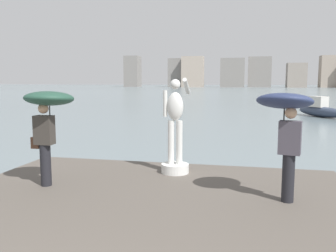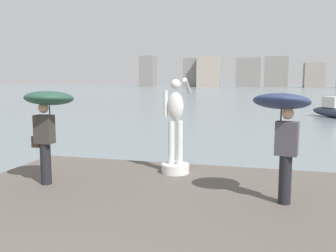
{
  "view_description": "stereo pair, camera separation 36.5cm",
  "coord_description": "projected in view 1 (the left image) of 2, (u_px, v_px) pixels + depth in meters",
  "views": [
    {
      "loc": [
        1.75,
        -1.32,
        2.59
      ],
      "look_at": [
        0.0,
        6.7,
        1.55
      ],
      "focal_mm": 38.28,
      "sensor_mm": 36.0,
      "label": 1
    },
    {
      "loc": [
        2.1,
        -1.23,
        2.59
      ],
      "look_at": [
        0.0,
        6.7,
        1.55
      ],
      "focal_mm": 38.28,
      "sensor_mm": 36.0,
      "label": 2
    }
  ],
  "objects": [
    {
      "name": "distant_skyline",
      "position": [
        239.0,
        73.0,
        145.57
      ],
      "size": [
        93.69,
        10.55,
        13.25
      ],
      "color": "gray",
      "rests_on": "ground"
    },
    {
      "name": "onlooker_left",
      "position": [
        48.0,
        111.0,
        7.34
      ],
      "size": [
        1.0,
        1.02,
        2.01
      ],
      "color": "black",
      "rests_on": "pier"
    },
    {
      "name": "onlooker_right",
      "position": [
        286.0,
        116.0,
        6.39
      ],
      "size": [
        1.18,
        1.21,
        2.04
      ],
      "color": "black",
      "rests_on": "pier"
    },
    {
      "name": "statue_white_figure",
      "position": [
        175.0,
        137.0,
        8.48
      ],
      "size": [
        0.66,
        0.89,
        2.26
      ],
      "color": "silver",
      "rests_on": "pier"
    },
    {
      "name": "boat_near",
      "position": [
        321.0,
        110.0,
        25.82
      ],
      "size": [
        3.17,
        4.41,
        1.47
      ],
      "color": "#2D384C",
      "rests_on": "ground"
    },
    {
      "name": "ground_plane",
      "position": [
        230.0,
        104.0,
        40.74
      ],
      "size": [
        400.0,
        400.0,
        0.0
      ],
      "primitive_type": "plane",
      "color": "slate"
    }
  ]
}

